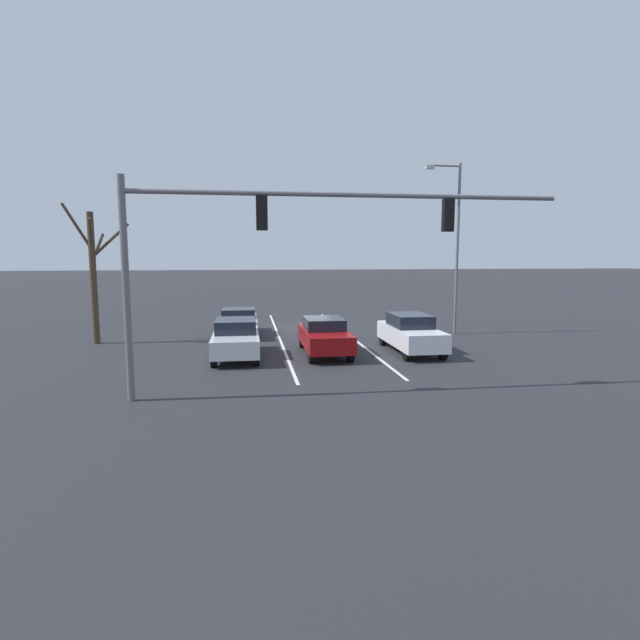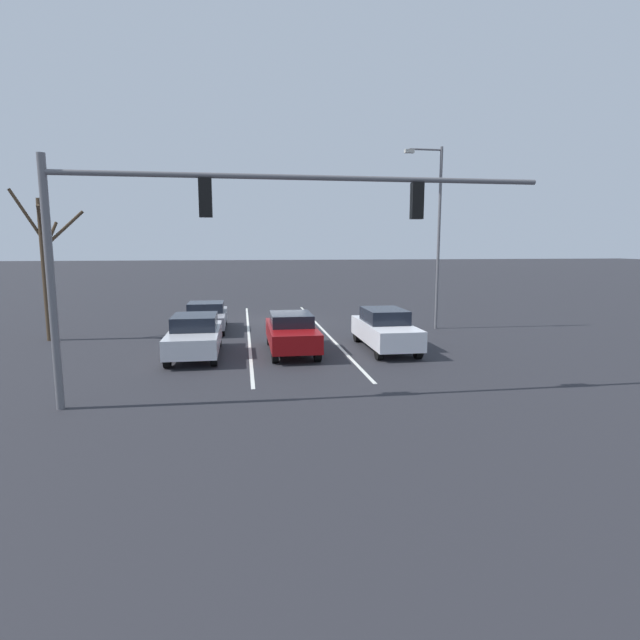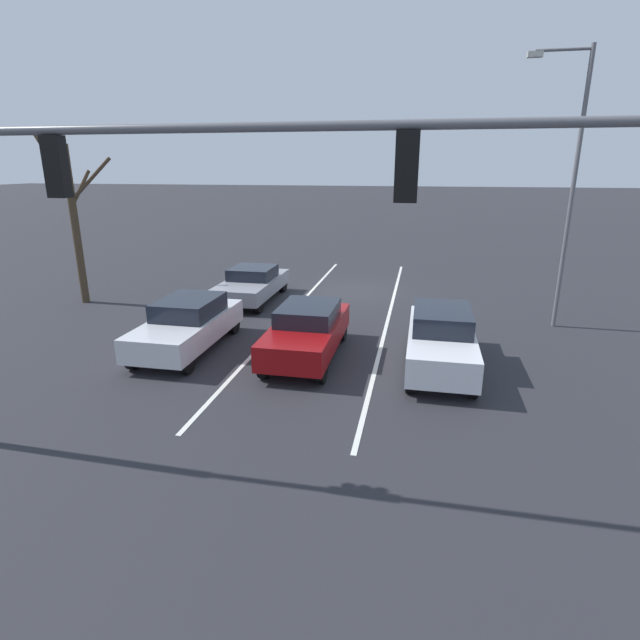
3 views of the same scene
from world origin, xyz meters
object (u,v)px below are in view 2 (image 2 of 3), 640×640
at_px(traffic_signal_gantry, 218,222).
at_px(street_lamp_left_shoulder, 435,227).
at_px(car_white_leftlane_front, 385,329).
at_px(car_gray_rightlane_second, 206,316).
at_px(bare_tree_near, 45,261).
at_px(car_silver_rightlane_front, 195,335).
at_px(car_maroon_midlane_front, 292,332).

distance_m(traffic_signal_gantry, street_lamp_left_shoulder, 14.31).
relative_size(car_white_leftlane_front, car_gray_rightlane_second, 1.02).
distance_m(car_gray_rightlane_second, bare_tree_near, 7.24).
xyz_separation_m(car_gray_rightlane_second, bare_tree_near, (6.52, 1.60, 2.72)).
bearing_deg(traffic_signal_gantry, car_silver_rightlane_front, -78.12).
bearing_deg(car_gray_rightlane_second, car_silver_rightlane_front, 89.89).
distance_m(car_maroon_midlane_front, traffic_signal_gantry, 7.44).
bearing_deg(car_silver_rightlane_front, bare_tree_near, -32.71).
relative_size(car_silver_rightlane_front, car_maroon_midlane_front, 1.01).
distance_m(car_white_leftlane_front, traffic_signal_gantry, 9.31).
height_order(car_silver_rightlane_front, car_maroon_midlane_front, car_silver_rightlane_front).
bearing_deg(car_white_leftlane_front, street_lamp_left_shoulder, -129.76).
distance_m(car_silver_rightlane_front, car_gray_rightlane_second, 5.78).
xyz_separation_m(car_silver_rightlane_front, traffic_signal_gantry, (-1.22, 5.78, 3.89)).
height_order(car_silver_rightlane_front, street_lamp_left_shoulder, street_lamp_left_shoulder).
distance_m(car_silver_rightlane_front, traffic_signal_gantry, 7.07).
bearing_deg(car_gray_rightlane_second, street_lamp_left_shoulder, 173.81).
xyz_separation_m(car_maroon_midlane_front, car_white_leftlane_front, (-3.72, 0.02, 0.02)).
bearing_deg(traffic_signal_gantry, car_maroon_midlane_front, -112.34).
relative_size(car_maroon_midlane_front, bare_tree_near, 0.70).
bearing_deg(car_white_leftlane_front, car_silver_rightlane_front, 0.54).
distance_m(car_maroon_midlane_front, bare_tree_near, 11.24).
relative_size(car_gray_rightlane_second, traffic_signal_gantry, 0.36).
height_order(car_maroon_midlane_front, traffic_signal_gantry, traffic_signal_gantry).
bearing_deg(car_silver_rightlane_front, car_white_leftlane_front, -179.46).
relative_size(car_white_leftlane_front, street_lamp_left_shoulder, 0.53).
bearing_deg(bare_tree_near, street_lamp_left_shoulder, -178.71).
height_order(car_white_leftlane_front, traffic_signal_gantry, traffic_signal_gantry).
relative_size(car_gray_rightlane_second, street_lamp_left_shoulder, 0.52).
relative_size(car_silver_rightlane_front, car_gray_rightlane_second, 1.00).
distance_m(car_white_leftlane_front, bare_tree_near, 14.68).
height_order(car_silver_rightlane_front, bare_tree_near, bare_tree_near).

